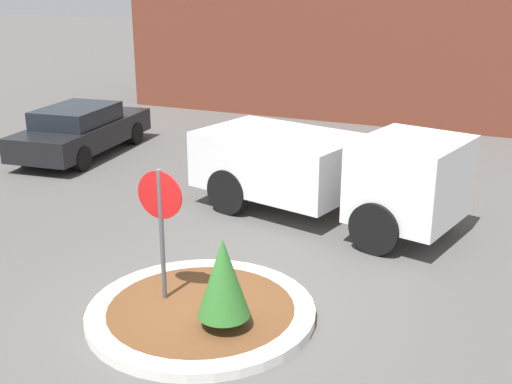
{
  "coord_description": "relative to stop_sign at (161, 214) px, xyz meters",
  "views": [
    {
      "loc": [
        4.15,
        -7.35,
        4.76
      ],
      "look_at": [
        -0.15,
        2.34,
        1.19
      ],
      "focal_mm": 45.0,
      "sensor_mm": 36.0,
      "label": 1
    }
  ],
  "objects": [
    {
      "name": "utility_truck",
      "position": [
        1.04,
        4.59,
        -0.45
      ],
      "size": [
        5.86,
        3.34,
        1.95
      ],
      "rotation": [
        0.0,
        0.0,
        -0.23
      ],
      "color": "white",
      "rests_on": "ground_plane"
    },
    {
      "name": "island_shrub",
      "position": [
        1.2,
        -0.39,
        -0.61
      ],
      "size": [
        0.73,
        0.73,
        1.32
      ],
      "color": "brown",
      "rests_on": "traffic_island"
    },
    {
      "name": "storefront_building",
      "position": [
        -1.63,
        16.53,
        1.53
      ],
      "size": [
        15.93,
        6.07,
        6.07
      ],
      "color": "brown",
      "rests_on": "ground_plane"
    },
    {
      "name": "stop_sign",
      "position": [
        0.0,
        0.0,
        0.0
      ],
      "size": [
        0.72,
        0.07,
        2.17
      ],
      "color": "#4C4C51",
      "rests_on": "ground_plane"
    },
    {
      "name": "ground_plane",
      "position": [
        0.64,
        -0.04,
        -1.51
      ],
      "size": [
        120.0,
        120.0,
        0.0
      ],
      "primitive_type": "plane",
      "color": "#514F4C"
    },
    {
      "name": "parked_sedan_black",
      "position": [
        -6.75,
        6.62,
        -0.79
      ],
      "size": [
        2.37,
        4.92,
        1.4
      ],
      "rotation": [
        0.0,
        0.0,
        1.69
      ],
      "color": "black",
      "rests_on": "ground_plane"
    },
    {
      "name": "traffic_island",
      "position": [
        0.64,
        -0.04,
        -1.43
      ],
      "size": [
        3.37,
        3.37,
        0.15
      ],
      "color": "silver",
      "rests_on": "ground_plane"
    }
  ]
}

